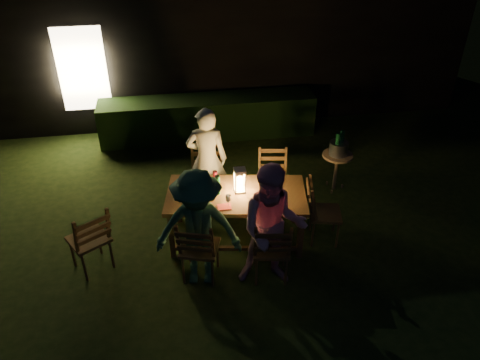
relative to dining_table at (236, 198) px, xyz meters
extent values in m
plane|color=black|center=(0.43, -0.49, -0.71)|extent=(40.00, 40.00, 0.00)
cube|color=black|center=(0.43, 5.71, 0.89)|extent=(10.00, 4.00, 3.20)
cube|color=#FFE5B2|center=(-2.37, 3.72, 0.64)|extent=(0.90, 0.06, 1.60)
cube|color=black|center=(-0.07, 3.26, -0.31)|extent=(4.20, 0.70, 0.80)
cube|color=#54351C|center=(0.00, 0.00, 0.05)|extent=(2.02, 1.24, 0.06)
cube|color=#54351C|center=(-0.92, -0.24, -0.36)|extent=(0.07, 0.07, 0.70)
cube|color=#54351C|center=(-0.79, 0.52, -0.36)|extent=(0.07, 0.07, 0.70)
cube|color=#54351C|center=(0.79, -0.52, -0.36)|extent=(0.07, 0.07, 0.70)
cube|color=#54351C|center=(0.92, 0.24, -0.36)|extent=(0.07, 0.07, 0.70)
cube|color=#54351C|center=(-0.57, -0.67, -0.24)|extent=(0.57, 0.55, 0.04)
cube|color=#54351C|center=(-0.62, -0.86, 0.05)|extent=(0.48, 0.28, 0.54)
cube|color=#54351C|center=(0.32, -0.81, -0.24)|extent=(0.52, 0.50, 0.04)
cube|color=#54351C|center=(0.29, -1.01, 0.05)|extent=(0.48, 0.22, 0.54)
cube|color=#54351C|center=(-0.32, 0.81, -0.22)|extent=(0.53, 0.51, 0.04)
cube|color=#54351C|center=(-0.30, 1.02, 0.09)|extent=(0.49, 0.21, 0.56)
cube|color=#54351C|center=(0.66, 0.65, -0.26)|extent=(0.50, 0.49, 0.04)
cube|color=#54351C|center=(0.69, 0.84, 0.02)|extent=(0.46, 0.21, 0.52)
cube|color=#54351C|center=(1.23, -0.20, -0.26)|extent=(0.51, 0.52, 0.04)
cube|color=#54351C|center=(1.05, -0.16, 0.02)|extent=(0.24, 0.46, 0.52)
cube|color=#54351C|center=(-1.97, -0.28, -0.23)|extent=(0.63, 0.62, 0.04)
cube|color=#54351C|center=(-1.87, -0.45, 0.06)|extent=(0.48, 0.38, 0.55)
imported|color=beige|center=(-0.31, 0.88, 0.13)|extent=(0.67, 0.50, 1.68)
imported|color=#D593B2|center=(0.31, -0.88, 0.14)|extent=(0.92, 0.77, 1.70)
imported|color=#336747|center=(-0.58, -0.74, 0.11)|extent=(1.14, 0.77, 1.63)
cube|color=white|center=(0.06, 0.04, 0.09)|extent=(0.15, 0.15, 0.03)
cube|color=white|center=(0.06, 0.04, 0.41)|extent=(0.16, 0.16, 0.03)
cylinder|color=#FF9E3F|center=(0.06, 0.04, 0.21)|extent=(0.09, 0.09, 0.18)
cylinder|color=white|center=(-0.51, 0.31, 0.09)|extent=(0.25, 0.25, 0.01)
cylinder|color=white|center=(-0.58, -0.13, 0.09)|extent=(0.25, 0.25, 0.01)
cylinder|color=white|center=(0.48, 0.14, 0.09)|extent=(0.25, 0.25, 0.01)
cylinder|color=white|center=(0.41, -0.29, 0.09)|extent=(0.25, 0.25, 0.01)
cylinder|color=#0F471E|center=(-0.25, 0.04, 0.22)|extent=(0.07, 0.07, 0.28)
cube|color=red|center=(-0.20, -0.29, 0.08)|extent=(0.18, 0.14, 0.01)
cube|color=red|center=(0.49, -0.39, 0.08)|extent=(0.18, 0.14, 0.01)
cube|color=black|center=(-0.66, -0.20, 0.08)|extent=(0.14, 0.07, 0.01)
cylinder|color=#8F6847|center=(1.81, 1.02, -0.07)|extent=(0.49, 0.49, 0.04)
cylinder|color=#8F6847|center=(1.81, 1.02, -0.39)|extent=(0.06, 0.06, 0.64)
cylinder|color=#A5A8AD|center=(1.81, 1.02, 0.06)|extent=(0.30, 0.30, 0.22)
cylinder|color=#0F471E|center=(1.76, 0.98, 0.11)|extent=(0.07, 0.07, 0.32)
cylinder|color=#0F471E|center=(1.86, 1.06, 0.11)|extent=(0.07, 0.07, 0.32)
camera|label=1|loc=(-0.77, -5.17, 3.70)|focal=35.00mm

